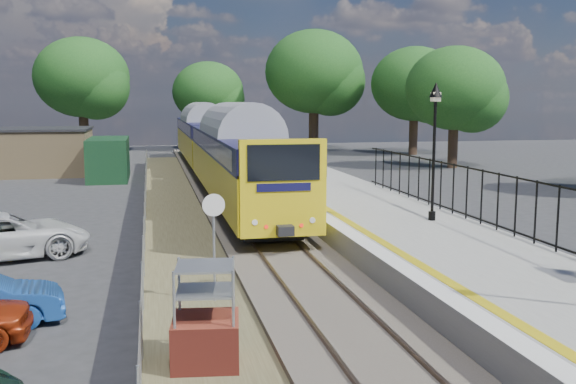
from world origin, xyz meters
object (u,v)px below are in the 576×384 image
object	(u,v)px
speed_sign	(214,230)
car_white	(2,236)
train	(215,143)
victorian_lamp_north	(435,119)
brick_plinth	(206,317)

from	to	relation	value
speed_sign	car_white	bearing A→B (deg)	132.38
train	speed_sign	xyz separation A→B (m)	(-2.50, -24.27, -0.52)
victorian_lamp_north	brick_plinth	size ratio (longest dim) A/B	2.35
train	brick_plinth	world-z (taller)	train
speed_sign	car_white	size ratio (longest dim) A/B	0.51
speed_sign	train	bearing A→B (deg)	80.83
brick_plinth	car_white	distance (m)	11.05
brick_plinth	car_white	size ratio (longest dim) A/B	0.37
train	speed_sign	bearing A→B (deg)	-95.88
brick_plinth	speed_sign	size ratio (longest dim) A/B	0.72
victorian_lamp_north	train	bearing A→B (deg)	105.16
car_white	speed_sign	bearing A→B (deg)	-151.74
victorian_lamp_north	car_white	size ratio (longest dim) A/B	0.87
victorian_lamp_north	car_white	distance (m)	14.32
train	brick_plinth	distance (m)	28.18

